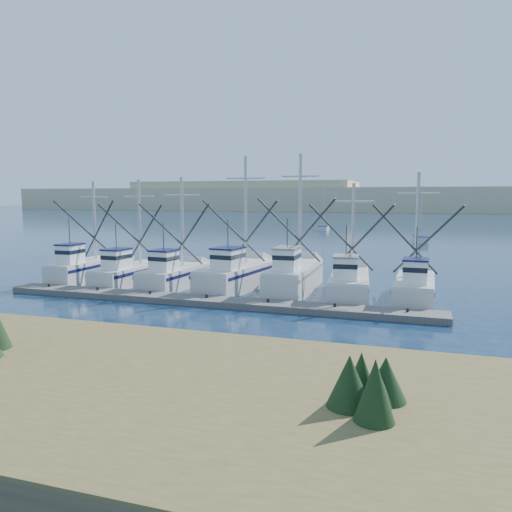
# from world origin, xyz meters

# --- Properties ---
(ground) EXTENTS (500.00, 500.00, 0.00)m
(ground) POSITION_xyz_m (0.00, 0.00, 0.00)
(ground) COLOR #0D1B3A
(ground) RESTS_ON ground
(floating_dock) EXTENTS (28.57, 2.25, 0.38)m
(floating_dock) POSITION_xyz_m (-5.98, 6.48, 0.19)
(floating_dock) COLOR #67625C
(floating_dock) RESTS_ON ground
(dune_ridge) EXTENTS (360.00, 60.00, 10.00)m
(dune_ridge) POSITION_xyz_m (0.00, 210.00, 5.00)
(dune_ridge) COLOR tan
(dune_ridge) RESTS_ON ground
(trawler_fleet) EXTENTS (27.18, 9.02, 9.68)m
(trawler_fleet) POSITION_xyz_m (-5.66, 11.46, 0.97)
(trawler_fleet) COLOR silver
(trawler_fleet) RESTS_ON ground
(sailboat_near) EXTENTS (2.15, 6.04, 8.10)m
(sailboat_near) POSITION_xyz_m (7.11, 54.47, 0.49)
(sailboat_near) COLOR silver
(sailboat_near) RESTS_ON ground
(sailboat_far) EXTENTS (2.07, 5.69, 8.10)m
(sailboat_far) POSITION_xyz_m (-10.52, 74.22, 0.50)
(sailboat_far) COLOR silver
(sailboat_far) RESTS_ON ground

